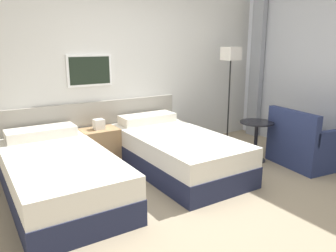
{
  "coord_description": "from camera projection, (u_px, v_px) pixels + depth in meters",
  "views": [
    {
      "loc": [
        -2.1,
        -2.59,
        1.65
      ],
      "look_at": [
        0.06,
        0.81,
        0.65
      ],
      "focal_mm": 35.0,
      "sensor_mm": 36.0,
      "label": 1
    }
  ],
  "objects": [
    {
      "name": "ground_plane",
      "position": [
        203.0,
        198.0,
        3.61
      ],
      "size": [
        16.0,
        16.0,
        0.0
      ],
      "primitive_type": "plane",
      "color": "gray"
    },
    {
      "name": "wall_headboard",
      "position": [
        122.0,
        69.0,
        4.89
      ],
      "size": [
        10.0,
        0.1,
        2.7
      ],
      "color": "silver",
      "rests_on": "ground_plane"
    },
    {
      "name": "bed_near_door",
      "position": [
        59.0,
        175.0,
        3.59
      ],
      "size": [
        1.05,
        2.05,
        0.63
      ],
      "color": "#1E233D",
      "rests_on": "ground_plane"
    },
    {
      "name": "bed_near_window",
      "position": [
        175.0,
        151.0,
        4.4
      ],
      "size": [
        1.05,
        2.05,
        0.63
      ],
      "color": "#1E233D",
      "rests_on": "ground_plane"
    },
    {
      "name": "nightstand",
      "position": [
        100.0,
        146.0,
        4.63
      ],
      "size": [
        0.51,
        0.39,
        0.65
      ],
      "color": "#9E7A51",
      "rests_on": "ground_plane"
    },
    {
      "name": "floor_lamp",
      "position": [
        231.0,
        63.0,
        5.31
      ],
      "size": [
        0.25,
        0.25,
        1.62
      ],
      "color": "black",
      "rests_on": "ground_plane"
    },
    {
      "name": "side_table",
      "position": [
        256.0,
        133.0,
        4.7
      ],
      "size": [
        0.47,
        0.47,
        0.58
      ],
      "color": "black",
      "rests_on": "ground_plane"
    },
    {
      "name": "armchair",
      "position": [
        307.0,
        146.0,
        4.59
      ],
      "size": [
        0.88,
        0.94,
        0.8
      ],
      "rotation": [
        0.0,
        0.0,
        1.44
      ],
      "color": "navy",
      "rests_on": "ground_plane"
    }
  ]
}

